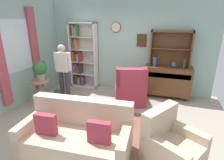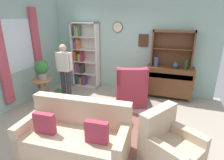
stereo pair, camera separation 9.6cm
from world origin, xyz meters
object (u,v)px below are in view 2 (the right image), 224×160
vase_round (175,65)px  couch_floral (76,136)px  potted_plant_large (42,68)px  sideboard_hutch (173,44)px  book_stack (107,105)px  plant_stand (43,89)px  coffee_table (104,109)px  bottle_wine (186,64)px  wingback_chair (131,91)px  vase_tall (156,62)px  potted_plant_small (59,93)px  armchair_floral (170,148)px  bookshelf (84,57)px  sideboard (169,81)px  person_reading (65,68)px

vase_round → couch_floral: vase_round is taller
potted_plant_large → sideboard_hutch: bearing=26.5°
couch_floral → book_stack: couch_floral is taller
potted_plant_large → book_stack: 2.10m
plant_stand → potted_plant_large: bearing=71.6°
potted_plant_large → coffee_table: size_ratio=0.62×
bottle_wine → plant_stand: (-3.57, -1.43, -0.64)m
wingback_chair → book_stack: 1.15m
sideboard_hutch → potted_plant_large: 3.58m
wingback_chair → book_stack: size_ratio=4.96×
vase_tall → vase_round: vase_tall is taller
vase_round → potted_plant_large: 3.58m
wingback_chair → plant_stand: 2.38m
potted_plant_large → plant_stand: bearing=-108.4°
bottle_wine → potted_plant_large: bottle_wine is taller
couch_floral → potted_plant_small: couch_floral is taller
book_stack → bottle_wine: bearing=49.2°
vase_round → couch_floral: bearing=-117.9°
vase_round → wingback_chair: bearing=-145.6°
armchair_floral → vase_round: bearing=90.6°
bookshelf → vase_tall: bookshelf is taller
plant_stand → coffee_table: size_ratio=0.85×
wingback_chair → plant_stand: (-2.26, -0.73, 0.04)m
sideboard → sideboard_hutch: 1.06m
plant_stand → bottle_wine: bearing=21.8°
plant_stand → armchair_floral: bearing=-18.5°
potted_plant_small → book_stack: (1.78, -0.75, 0.28)m
sideboard_hutch → sideboard: bearing=-90.0°
bottle_wine → armchair_floral: 2.67m
sideboard → couch_floral: bearing=-115.3°
armchair_floral → plant_stand: armchair_floral is taller
sideboard → couch_floral: sideboard is taller
bookshelf → potted_plant_small: 1.49m
bookshelf → plant_stand: 1.76m
vase_tall → book_stack: size_ratio=1.28×
sideboard → plant_stand: size_ratio=1.91×
bottle_wine → armchair_floral: size_ratio=0.26×
vase_tall → armchair_floral: (0.55, -2.55, -0.77)m
sideboard_hutch → plant_stand: (-3.18, -1.63, -1.14)m
sideboard_hutch → vase_round: 0.60m
vase_round → sideboard_hutch: bearing=126.5°
couch_floral → book_stack: bearing=78.9°
armchair_floral → book_stack: (-1.33, 0.73, 0.17)m
sideboard_hutch → potted_plant_small: sideboard_hutch is taller
potted_plant_small → wingback_chair: bearing=10.1°
armchair_floral → person_reading: person_reading is taller
bookshelf → potted_plant_large: bearing=-104.6°
sideboard_hutch → coffee_table: size_ratio=1.38×
person_reading → couch_floral: bearing=-53.1°
potted_plant_small → coffee_table: (1.72, -0.75, 0.18)m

